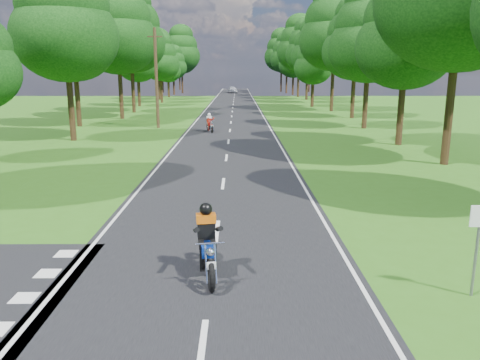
{
  "coord_description": "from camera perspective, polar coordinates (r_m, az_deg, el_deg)",
  "views": [
    {
      "loc": [
        0.61,
        -10.97,
        4.58
      ],
      "look_at": [
        0.69,
        4.0,
        1.1
      ],
      "focal_mm": 35.0,
      "sensor_mm": 36.0,
      "label": 1
    }
  ],
  "objects": [
    {
      "name": "road_sign",
      "position": [
        10.71,
        27.08,
        -6.0
      ],
      "size": [
        0.45,
        0.07,
        2.0
      ],
      "color": "slate",
      "rests_on": "ground"
    },
    {
      "name": "treeline",
      "position": [
        71.13,
        0.37,
        16.05
      ],
      "size": [
        40.0,
        115.35,
        14.78
      ],
      "color": "black",
      "rests_on": "ground"
    },
    {
      "name": "main_road",
      "position": [
        61.14,
        -0.88,
        8.8
      ],
      "size": [
        7.0,
        140.0,
        0.02
      ],
      "primitive_type": "cube",
      "color": "black",
      "rests_on": "ground"
    },
    {
      "name": "ground",
      "position": [
        11.9,
        -3.24,
        -9.57
      ],
      "size": [
        160.0,
        160.0,
        0.0
      ],
      "primitive_type": "plane",
      "color": "#2E6016",
      "rests_on": "ground"
    },
    {
      "name": "telegraph_pole",
      "position": [
        39.53,
        -10.16,
        12.15
      ],
      "size": [
        1.2,
        0.26,
        8.0
      ],
      "color": "#382616",
      "rests_on": "ground"
    },
    {
      "name": "rider_near_blue",
      "position": [
        10.68,
        -4.02,
        -7.37
      ],
      "size": [
        0.96,
        2.07,
        1.66
      ],
      "primitive_type": null,
      "rotation": [
        0.0,
        0.0,
        0.15
      ],
      "color": "#0D3099",
      "rests_on": "main_road"
    },
    {
      "name": "distant_car",
      "position": [
        104.07,
        -0.93,
        10.98
      ],
      "size": [
        2.4,
        4.52,
        1.47
      ],
      "primitive_type": "imported",
      "rotation": [
        0.0,
        0.0,
        0.16
      ],
      "color": "silver",
      "rests_on": "main_road"
    },
    {
      "name": "rider_far_red",
      "position": [
        36.41,
        -3.7,
        7.01
      ],
      "size": [
        1.03,
        1.82,
        1.44
      ],
      "primitive_type": null,
      "rotation": [
        0.0,
        0.0,
        0.28
      ],
      "color": "#B60E15",
      "rests_on": "main_road"
    },
    {
      "name": "road_markings",
      "position": [
        59.27,
        -1.04,
        8.68
      ],
      "size": [
        7.4,
        140.0,
        0.01
      ],
      "color": "silver",
      "rests_on": "main_road"
    }
  ]
}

